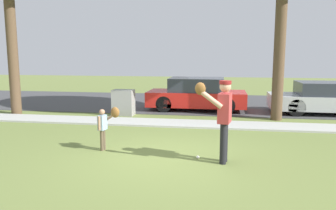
% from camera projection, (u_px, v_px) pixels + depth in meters
% --- Properties ---
extents(ground_plane, '(48.00, 48.00, 0.00)m').
position_uv_depth(ground_plane, '(185.00, 125.00, 10.96)').
color(ground_plane, olive).
extents(sidewalk_strip, '(36.00, 1.20, 0.06)m').
position_uv_depth(sidewalk_strip, '(185.00, 124.00, 11.06)').
color(sidewalk_strip, '#B2B2AD').
rests_on(sidewalk_strip, ground).
extents(road_surface, '(36.00, 6.80, 0.02)m').
position_uv_depth(road_surface, '(197.00, 103.00, 15.94)').
color(road_surface, '#424244').
rests_on(road_surface, ground).
extents(person_adult, '(0.78, 0.62, 1.76)m').
position_uv_depth(person_adult, '(223.00, 112.00, 6.99)').
color(person_adult, black).
rests_on(person_adult, ground).
extents(person_child, '(0.50, 0.37, 1.05)m').
position_uv_depth(person_child, '(106.00, 122.00, 8.01)').
color(person_child, brown).
rests_on(person_child, ground).
extents(baseball, '(0.07, 0.07, 0.07)m').
position_uv_depth(baseball, '(198.00, 157.00, 7.40)').
color(baseball, white).
rests_on(baseball, ground).
extents(utility_cabinet, '(0.79, 0.54, 0.98)m').
position_uv_depth(utility_cabinet, '(123.00, 103.00, 12.68)').
color(utility_cabinet, gray).
rests_on(utility_cabinet, ground).
extents(parked_hatchback_red, '(4.00, 1.75, 1.33)m').
position_uv_depth(parked_hatchback_red, '(197.00, 94.00, 13.79)').
color(parked_hatchback_red, red).
rests_on(parked_hatchback_red, road_surface).
extents(parked_sedan_silver, '(4.60, 1.80, 1.23)m').
position_uv_depth(parked_sedan_silver, '(331.00, 98.00, 12.89)').
color(parked_sedan_silver, silver).
rests_on(parked_sedan_silver, road_surface).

